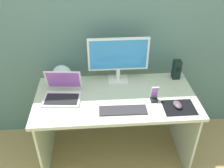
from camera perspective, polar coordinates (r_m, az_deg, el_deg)
ground_plane at (r=2.58m, az=0.72°, el=-15.58°), size 8.00×8.00×0.00m
wall_back at (r=2.22m, az=-0.03°, el=15.21°), size 6.00×0.04×2.50m
desk at (r=2.18m, az=0.83°, el=-5.97°), size 1.36×0.67×0.71m
monitor at (r=2.17m, az=1.48°, el=6.20°), size 0.53×0.14×0.42m
speaker_right at (r=2.35m, az=14.62°, el=3.24°), size 0.07×0.08×0.18m
laptop at (r=2.10m, az=-11.32°, el=-1.95°), size 0.33×0.29×0.21m
fishbowl at (r=2.25m, az=-11.45°, el=2.08°), size 0.18×0.18×0.18m
keyboard_external at (r=1.94m, az=2.55°, el=-6.06°), size 0.37×0.12×0.01m
mousepad at (r=2.04m, az=15.17°, el=-5.23°), size 0.25×0.20×0.00m
mouse at (r=2.04m, az=14.81°, el=-4.61°), size 0.07×0.11×0.04m
phone_in_dock at (r=2.05m, az=9.70°, el=-2.67°), size 0.06×0.06×0.14m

